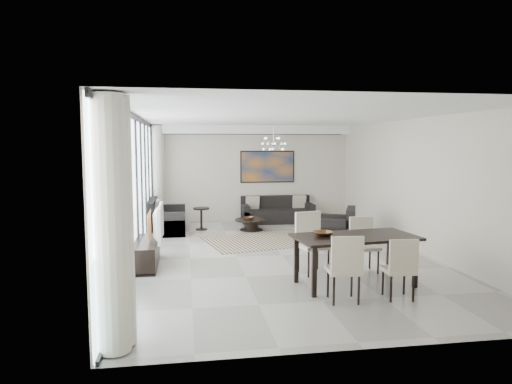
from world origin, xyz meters
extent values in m
cube|color=#A8A39B|center=(0.00, 0.00, 0.01)|extent=(6.00, 9.00, 0.02)
cube|color=white|center=(0.00, 0.00, 2.89)|extent=(6.00, 9.00, 0.02)
cube|color=beige|center=(0.00, 4.49, 1.45)|extent=(6.00, 0.02, 2.90)
cube|color=beige|center=(0.00, -4.49, 1.45)|extent=(6.00, 0.02, 2.90)
cube|color=beige|center=(2.99, 0.00, 1.45)|extent=(0.02, 9.00, 2.90)
cube|color=white|center=(-2.98, 0.00, 1.45)|extent=(0.01, 8.95, 2.85)
cube|color=black|center=(-2.94, 0.00, 2.85)|extent=(0.04, 8.95, 0.10)
cube|color=black|center=(-2.94, 0.00, 0.03)|extent=(0.04, 8.95, 0.06)
cube|color=black|center=(-2.94, -4.00, 1.45)|extent=(0.04, 0.05, 2.88)
cube|color=black|center=(-2.94, -3.00, 1.45)|extent=(0.04, 0.05, 2.88)
cube|color=black|center=(-2.94, -2.00, 1.45)|extent=(0.04, 0.05, 2.88)
cube|color=black|center=(-2.94, -1.00, 1.45)|extent=(0.04, 0.05, 2.88)
cube|color=black|center=(-2.94, 0.00, 1.45)|extent=(0.04, 0.05, 2.88)
cube|color=black|center=(-2.94, 1.00, 1.45)|extent=(0.04, 0.05, 2.88)
cube|color=black|center=(-2.94, 2.00, 1.45)|extent=(0.04, 0.05, 2.88)
cube|color=black|center=(-2.94, 3.00, 1.45)|extent=(0.04, 0.05, 2.88)
cube|color=black|center=(-2.94, 4.00, 1.45)|extent=(0.04, 0.05, 2.88)
cylinder|color=beige|center=(-2.80, -4.15, 1.45)|extent=(0.36, 0.36, 2.85)
cylinder|color=beige|center=(-2.80, 4.15, 1.45)|extent=(0.36, 0.36, 2.85)
cube|color=white|center=(0.00, 4.30, 2.77)|extent=(5.98, 0.40, 0.26)
cube|color=#B76519|center=(0.50, 4.47, 1.65)|extent=(1.68, 0.04, 0.98)
cylinder|color=silver|center=(0.30, 2.50, 2.62)|extent=(0.02, 0.02, 0.55)
sphere|color=silver|center=(0.30, 2.50, 2.35)|extent=(0.12, 0.12, 0.12)
cube|color=black|center=(-0.23, 1.48, 0.01)|extent=(2.93, 2.49, 0.01)
cylinder|color=black|center=(-0.24, 2.86, 0.29)|extent=(0.89, 0.89, 0.04)
cylinder|color=black|center=(-0.24, 2.86, 0.14)|extent=(0.39, 0.39, 0.27)
cylinder|color=black|center=(-0.24, 2.86, 0.01)|extent=(0.62, 0.62, 0.03)
imported|color=brown|center=(-0.30, 2.78, 0.35)|extent=(0.28, 0.28, 0.08)
cube|color=black|center=(0.73, 4.02, 0.19)|extent=(2.12, 0.87, 0.39)
cube|color=black|center=(0.73, 4.37, 0.58)|extent=(2.12, 0.17, 0.39)
cube|color=black|center=(-0.25, 4.02, 0.28)|extent=(0.17, 0.87, 0.56)
cube|color=black|center=(1.70, 4.02, 0.28)|extent=(0.17, 0.87, 0.56)
cube|color=black|center=(-2.50, 3.05, 0.22)|extent=(0.98, 1.74, 0.43)
cube|color=black|center=(-2.89, 3.05, 0.65)|extent=(0.20, 1.74, 0.43)
cube|color=black|center=(-2.50, 2.28, 0.32)|extent=(0.98, 0.20, 0.63)
cube|color=black|center=(-2.50, 3.82, 0.32)|extent=(0.98, 0.20, 0.63)
cube|color=black|center=(1.55, 1.15, 0.21)|extent=(1.24, 1.26, 0.41)
cube|color=black|center=(1.89, 1.01, 0.62)|extent=(0.55, 0.98, 0.41)
cube|color=black|center=(1.70, 1.52, 0.30)|extent=(0.93, 0.53, 0.60)
cube|color=black|center=(1.40, 0.79, 0.30)|extent=(0.93, 0.53, 0.60)
cylinder|color=black|center=(-1.58, 3.16, 0.59)|extent=(0.45, 0.45, 0.04)
cylinder|color=black|center=(-1.58, 3.16, 0.29)|extent=(0.06, 0.06, 0.56)
cylinder|color=black|center=(-1.58, 3.16, 0.02)|extent=(0.31, 0.31, 0.03)
cube|color=black|center=(-2.76, -0.42, 0.24)|extent=(0.44, 1.55, 0.49)
imported|color=gray|center=(-2.60, -0.37, 0.82)|extent=(0.16, 1.18, 0.68)
cube|color=black|center=(0.77, -2.18, 0.81)|extent=(2.10, 1.23, 0.04)
cube|color=black|center=(-0.07, -2.67, 0.39)|extent=(0.07, 0.07, 0.79)
cube|color=black|center=(-0.16, -1.90, 0.39)|extent=(0.07, 0.07, 0.79)
cube|color=black|center=(1.70, -2.46, 0.39)|extent=(0.07, 0.07, 0.79)
cube|color=black|center=(1.61, -1.69, 0.39)|extent=(0.07, 0.07, 0.79)
cube|color=beige|center=(0.31, -2.91, 0.47)|extent=(0.51, 0.51, 0.06)
cube|color=beige|center=(0.30, -3.11, 0.74)|extent=(0.47, 0.09, 0.57)
cylinder|color=black|center=(0.14, -2.71, 0.22)|extent=(0.04, 0.04, 0.44)
cylinder|color=black|center=(0.48, -3.11, 0.22)|extent=(0.04, 0.04, 0.44)
cube|color=beige|center=(1.18, -2.92, 0.44)|extent=(0.47, 0.47, 0.06)
cube|color=beige|center=(1.17, -3.10, 0.68)|extent=(0.44, 0.08, 0.53)
cylinder|color=black|center=(1.02, -2.73, 0.20)|extent=(0.04, 0.04, 0.41)
cylinder|color=black|center=(1.34, -3.10, 0.20)|extent=(0.04, 0.04, 0.41)
cube|color=beige|center=(0.28, -1.42, 0.51)|extent=(0.61, 0.61, 0.07)
cube|color=beige|center=(0.23, -1.20, 0.79)|extent=(0.51, 0.16, 0.62)
cylinder|color=black|center=(0.52, -1.57, 0.24)|extent=(0.04, 0.04, 0.47)
cylinder|color=black|center=(0.04, -1.27, 0.24)|extent=(0.04, 0.04, 0.47)
cube|color=beige|center=(1.24, -1.46, 0.46)|extent=(0.47, 0.47, 0.06)
cube|color=beige|center=(1.24, -1.26, 0.72)|extent=(0.46, 0.06, 0.56)
cylinder|color=black|center=(1.43, -1.64, 0.21)|extent=(0.04, 0.04, 0.43)
cylinder|color=black|center=(1.06, -1.29, 0.21)|extent=(0.04, 0.04, 0.43)
imported|color=brown|center=(0.24, -2.13, 0.87)|extent=(0.36, 0.36, 0.08)
camera|label=1|loc=(-1.99, -9.25, 2.34)|focal=32.00mm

